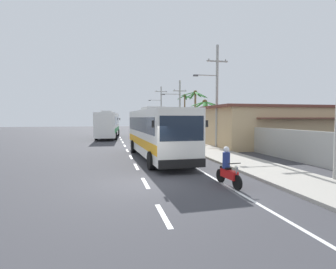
{
  "coord_description": "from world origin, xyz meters",
  "views": [
    {
      "loc": [
        -1.53,
        -11.5,
        2.91
      ],
      "look_at": [
        2.59,
        7.0,
        1.7
      ],
      "focal_mm": 28.24,
      "sensor_mm": 36.0,
      "label": 1
    }
  ],
  "objects_px": {
    "utility_pole_distant": "(161,108)",
    "palm_second": "(185,105)",
    "motorcycle_beside_bus": "(228,170)",
    "pedestrian_near_kerb": "(189,135)",
    "coach_bus_far_lane": "(108,124)",
    "utility_pole_mid": "(216,94)",
    "palm_nearest": "(195,102)",
    "utility_pole_far": "(179,107)",
    "palm_third": "(205,110)",
    "roadside_building": "(286,126)",
    "coach_bus_foreground": "(157,131)"
  },
  "relations": [
    {
      "from": "palm_third",
      "to": "roadside_building",
      "type": "height_order",
      "value": "palm_third"
    },
    {
      "from": "pedestrian_near_kerb",
      "to": "utility_pole_distant",
      "type": "xyz_separation_m",
      "value": [
        1.41,
        23.11,
        3.77
      ]
    },
    {
      "from": "motorcycle_beside_bus",
      "to": "pedestrian_near_kerb",
      "type": "bearing_deg",
      "value": 78.5
    },
    {
      "from": "utility_pole_distant",
      "to": "palm_third",
      "type": "height_order",
      "value": "utility_pole_distant"
    },
    {
      "from": "coach_bus_far_lane",
      "to": "palm_third",
      "type": "bearing_deg",
      "value": -44.11
    },
    {
      "from": "utility_pole_far",
      "to": "palm_third",
      "type": "bearing_deg",
      "value": -84.99
    },
    {
      "from": "coach_bus_foreground",
      "to": "palm_nearest",
      "type": "distance_m",
      "value": 19.24
    },
    {
      "from": "coach_bus_far_lane",
      "to": "pedestrian_near_kerb",
      "type": "height_order",
      "value": "coach_bus_far_lane"
    },
    {
      "from": "coach_bus_far_lane",
      "to": "palm_second",
      "type": "bearing_deg",
      "value": 20.5
    },
    {
      "from": "palm_nearest",
      "to": "coach_bus_far_lane",
      "type": "bearing_deg",
      "value": 164.89
    },
    {
      "from": "utility_pole_far",
      "to": "utility_pole_distant",
      "type": "xyz_separation_m",
      "value": [
        -0.07,
        13.48,
        0.37
      ]
    },
    {
      "from": "palm_nearest",
      "to": "motorcycle_beside_bus",
      "type": "bearing_deg",
      "value": -105.36
    },
    {
      "from": "utility_pole_distant",
      "to": "utility_pole_far",
      "type": "bearing_deg",
      "value": -89.68
    },
    {
      "from": "palm_second",
      "to": "roadside_building",
      "type": "height_order",
      "value": "palm_second"
    },
    {
      "from": "utility_pole_distant",
      "to": "palm_second",
      "type": "relative_size",
      "value": 1.28
    },
    {
      "from": "utility_pole_far",
      "to": "palm_second",
      "type": "xyz_separation_m",
      "value": [
        2.79,
        6.72,
        0.7
      ]
    },
    {
      "from": "motorcycle_beside_bus",
      "to": "utility_pole_mid",
      "type": "xyz_separation_m",
      "value": [
        4.89,
        12.97,
        4.42
      ]
    },
    {
      "from": "coach_bus_foreground",
      "to": "motorcycle_beside_bus",
      "type": "relative_size",
      "value": 5.99
    },
    {
      "from": "utility_pole_mid",
      "to": "roadside_building",
      "type": "distance_m",
      "value": 8.24
    },
    {
      "from": "utility_pole_mid",
      "to": "utility_pole_distant",
      "type": "distance_m",
      "value": 26.96
    },
    {
      "from": "utility_pole_mid",
      "to": "palm_nearest",
      "type": "distance_m",
      "value": 12.34
    },
    {
      "from": "palm_second",
      "to": "palm_third",
      "type": "xyz_separation_m",
      "value": [
        -2.05,
        -15.19,
        -1.36
      ]
    },
    {
      "from": "utility_pole_mid",
      "to": "utility_pole_far",
      "type": "xyz_separation_m",
      "value": [
        0.01,
        13.48,
        -0.7
      ]
    },
    {
      "from": "coach_bus_foreground",
      "to": "coach_bus_far_lane",
      "type": "height_order",
      "value": "coach_bus_far_lane"
    },
    {
      "from": "utility_pole_mid",
      "to": "utility_pole_far",
      "type": "bearing_deg",
      "value": 89.94
    },
    {
      "from": "motorcycle_beside_bus",
      "to": "utility_pole_distant",
      "type": "xyz_separation_m",
      "value": [
        4.83,
        39.93,
        4.1
      ]
    },
    {
      "from": "pedestrian_near_kerb",
      "to": "utility_pole_distant",
      "type": "height_order",
      "value": "utility_pole_distant"
    },
    {
      "from": "utility_pole_distant",
      "to": "palm_third",
      "type": "bearing_deg",
      "value": -87.87
    },
    {
      "from": "utility_pole_far",
      "to": "palm_nearest",
      "type": "relative_size",
      "value": 1.22
    },
    {
      "from": "coach_bus_far_lane",
      "to": "palm_second",
      "type": "xyz_separation_m",
      "value": [
        12.79,
        4.78,
        3.1
      ]
    },
    {
      "from": "coach_bus_far_lane",
      "to": "utility_pole_distant",
      "type": "distance_m",
      "value": 15.47
    },
    {
      "from": "utility_pole_distant",
      "to": "roadside_building",
      "type": "relative_size",
      "value": 0.56
    },
    {
      "from": "motorcycle_beside_bus",
      "to": "palm_second",
      "type": "bearing_deg",
      "value": 76.94
    },
    {
      "from": "coach_bus_foreground",
      "to": "motorcycle_beside_bus",
      "type": "bearing_deg",
      "value": -78.85
    },
    {
      "from": "utility_pole_mid",
      "to": "palm_nearest",
      "type": "bearing_deg",
      "value": 80.59
    },
    {
      "from": "coach_bus_far_lane",
      "to": "utility_pole_distant",
      "type": "bearing_deg",
      "value": 49.31
    },
    {
      "from": "coach_bus_far_lane",
      "to": "utility_pole_mid",
      "type": "distance_m",
      "value": 18.63
    },
    {
      "from": "motorcycle_beside_bus",
      "to": "palm_third",
      "type": "height_order",
      "value": "palm_third"
    },
    {
      "from": "utility_pole_far",
      "to": "palm_third",
      "type": "xyz_separation_m",
      "value": [
        0.74,
        -8.47,
        -0.66
      ]
    },
    {
      "from": "motorcycle_beside_bus",
      "to": "utility_pole_mid",
      "type": "bearing_deg",
      "value": 69.34
    },
    {
      "from": "coach_bus_far_lane",
      "to": "palm_nearest",
      "type": "xyz_separation_m",
      "value": [
        12.0,
        -3.24,
        3.05
      ]
    },
    {
      "from": "coach_bus_far_lane",
      "to": "utility_pole_far",
      "type": "relative_size",
      "value": 1.51
    },
    {
      "from": "pedestrian_near_kerb",
      "to": "roadside_building",
      "type": "distance_m",
      "value": 9.91
    },
    {
      "from": "utility_pole_distant",
      "to": "palm_third",
      "type": "xyz_separation_m",
      "value": [
        0.82,
        -21.95,
        -1.03
      ]
    },
    {
      "from": "utility_pole_far",
      "to": "utility_pole_mid",
      "type": "bearing_deg",
      "value": -90.06
    },
    {
      "from": "roadside_building",
      "to": "motorcycle_beside_bus",
      "type": "bearing_deg",
      "value": -133.74
    },
    {
      "from": "utility_pole_distant",
      "to": "motorcycle_beside_bus",
      "type": "bearing_deg",
      "value": -96.9
    },
    {
      "from": "utility_pole_mid",
      "to": "roadside_building",
      "type": "height_order",
      "value": "utility_pole_mid"
    },
    {
      "from": "pedestrian_near_kerb",
      "to": "utility_pole_far",
      "type": "distance_m",
      "value": 10.32
    },
    {
      "from": "utility_pole_mid",
      "to": "pedestrian_near_kerb",
      "type": "bearing_deg",
      "value": 110.93
    }
  ]
}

